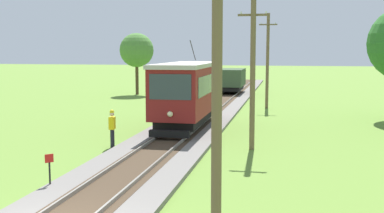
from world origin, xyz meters
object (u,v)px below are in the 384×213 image
(gravel_pile, at_px, (196,85))
(tree_right_near, at_px, (137,50))
(utility_pole_near_tram, at_px, (253,72))
(track_worker, at_px, (112,127))
(freight_car, at_px, (232,79))
(utility_pole_foreground, at_px, (217,68))
(utility_pole_mid, at_px, (268,60))
(red_tram, at_px, (187,92))
(trackside_signal_marker, at_px, (50,170))

(gravel_pile, xyz_separation_m, tree_right_near, (-4.99, -6.03, 3.91))
(utility_pole_near_tram, relative_size, track_worker, 3.88)
(utility_pole_near_tram, height_order, gravel_pile, utility_pole_near_tram)
(freight_car, distance_m, utility_pole_foreground, 37.92)
(freight_car, relative_size, utility_pole_mid, 0.70)
(red_tram, height_order, freight_car, red_tram)
(red_tram, height_order, utility_pole_near_tram, utility_pole_near_tram)
(tree_right_near, bearing_deg, utility_pole_near_tram, -61.35)
(red_tram, relative_size, utility_pole_mid, 1.16)
(red_tram, xyz_separation_m, trackside_signal_marker, (-2.00, -12.26, -1.53))
(track_worker, bearing_deg, red_tram, 60.50)
(red_tram, distance_m, utility_pole_near_tram, 6.35)
(utility_pole_foreground, relative_size, utility_pole_near_tram, 1.17)
(utility_pole_mid, height_order, tree_right_near, utility_pole_mid)
(utility_pole_mid, xyz_separation_m, trackside_signal_marker, (-6.01, -23.45, -3.12))
(utility_pole_mid, relative_size, gravel_pile, 2.57)
(gravel_pile, bearing_deg, freight_car, -43.01)
(utility_pole_mid, distance_m, tree_right_near, 16.24)
(utility_pole_near_tram, xyz_separation_m, tree_right_near, (-13.56, 24.82, 0.96))
(utility_pole_foreground, xyz_separation_m, track_worker, (-6.45, 10.27, -3.17))
(utility_pole_foreground, distance_m, track_worker, 12.54)
(red_tram, height_order, utility_pole_foreground, utility_pole_foreground)
(red_tram, height_order, utility_pole_mid, utility_pole_mid)
(trackside_signal_marker, xyz_separation_m, gravel_pile, (-2.55, 38.38, -0.06))
(freight_car, distance_m, trackside_signal_marker, 34.21)
(freight_car, height_order, trackside_signal_marker, freight_car)
(freight_car, height_order, utility_pole_mid, utility_pole_mid)
(freight_car, bearing_deg, red_tram, -89.99)
(track_worker, bearing_deg, freight_car, 79.46)
(utility_pole_near_tram, xyz_separation_m, gravel_pile, (-8.57, 30.85, -2.96))
(red_tram, relative_size, trackside_signal_marker, 7.24)
(utility_pole_mid, bearing_deg, freight_car, 110.59)
(gravel_pile, relative_size, tree_right_near, 0.46)
(trackside_signal_marker, bearing_deg, gravel_pile, 93.81)
(trackside_signal_marker, xyz_separation_m, track_worker, (-0.44, 6.80, 0.32))
(utility_pole_foreground, height_order, trackside_signal_marker, utility_pole_foreground)
(freight_car, xyz_separation_m, utility_pole_foreground, (4.02, -37.62, 2.59))
(freight_car, height_order, utility_pole_near_tram, utility_pole_near_tram)
(utility_pole_mid, xyz_separation_m, tree_right_near, (-13.56, 8.91, 0.73))
(track_worker, xyz_separation_m, tree_right_near, (-7.11, 25.56, 3.53))
(gravel_pile, height_order, tree_right_near, tree_right_near)
(gravel_pile, bearing_deg, utility_pole_near_tram, -74.48)
(trackside_signal_marker, bearing_deg, red_tram, 80.74)
(red_tram, xyz_separation_m, gravel_pile, (-4.55, 26.12, -1.59))
(gravel_pile, bearing_deg, tree_right_near, -129.62)
(utility_pole_mid, height_order, track_worker, utility_pole_mid)
(utility_pole_foreground, bearing_deg, tree_right_near, 110.73)
(red_tram, relative_size, utility_pole_near_tram, 1.23)
(utility_pole_foreground, relative_size, utility_pole_mid, 1.10)
(red_tram, bearing_deg, gravel_pile, 99.89)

